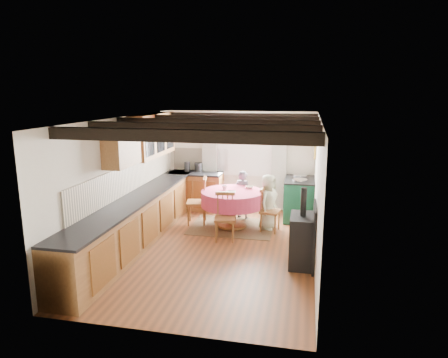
% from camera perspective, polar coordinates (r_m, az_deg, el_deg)
% --- Properties ---
extents(floor, '(3.60, 5.50, 0.00)m').
position_cam_1_polar(floor, '(7.63, -1.25, -9.74)').
color(floor, brown).
rests_on(floor, ground).
extents(ceiling, '(3.60, 5.50, 0.00)m').
position_cam_1_polar(ceiling, '(7.08, -1.34, 8.56)').
color(ceiling, white).
rests_on(ceiling, ground).
extents(wall_back, '(3.60, 0.00, 2.40)m').
position_cam_1_polar(wall_back, '(9.91, 2.31, 2.64)').
color(wall_back, silver).
rests_on(wall_back, ground).
extents(wall_front, '(3.60, 0.00, 2.40)m').
position_cam_1_polar(wall_front, '(4.73, -8.91, -8.41)').
color(wall_front, silver).
rests_on(wall_front, ground).
extents(wall_left, '(0.00, 5.50, 2.40)m').
position_cam_1_polar(wall_left, '(7.86, -14.19, -0.29)').
color(wall_left, silver).
rests_on(wall_left, ground).
extents(wall_right, '(0.00, 5.50, 2.40)m').
position_cam_1_polar(wall_right, '(7.08, 13.05, -1.59)').
color(wall_right, silver).
rests_on(wall_right, ground).
extents(beam_a, '(3.60, 0.16, 0.16)m').
position_cam_1_polar(beam_a, '(5.17, -6.39, 6.09)').
color(beam_a, black).
rests_on(beam_a, ceiling).
extents(beam_b, '(3.60, 0.16, 0.16)m').
position_cam_1_polar(beam_b, '(6.12, -3.47, 7.11)').
color(beam_b, black).
rests_on(beam_b, ceiling).
extents(beam_c, '(3.60, 0.16, 0.16)m').
position_cam_1_polar(beam_c, '(7.09, -1.33, 7.83)').
color(beam_c, black).
rests_on(beam_c, ceiling).
extents(beam_d, '(3.60, 0.16, 0.16)m').
position_cam_1_polar(beam_d, '(8.06, 0.29, 8.38)').
color(beam_d, black).
rests_on(beam_d, ceiling).
extents(beam_e, '(3.60, 0.16, 0.16)m').
position_cam_1_polar(beam_e, '(9.04, 1.57, 8.80)').
color(beam_e, black).
rests_on(beam_e, ceiling).
extents(splash_left, '(0.02, 4.50, 0.55)m').
position_cam_1_polar(splash_left, '(8.11, -13.14, 0.16)').
color(splash_left, beige).
rests_on(splash_left, wall_left).
extents(splash_back, '(1.40, 0.02, 0.55)m').
position_cam_1_polar(splash_back, '(10.10, -3.32, 2.81)').
color(splash_back, beige).
rests_on(splash_back, wall_back).
extents(base_cabinet_left, '(0.60, 5.30, 0.88)m').
position_cam_1_polar(base_cabinet_left, '(7.93, -11.94, -5.76)').
color(base_cabinet_left, '#976435').
rests_on(base_cabinet_left, floor).
extents(base_cabinet_back, '(1.30, 0.60, 0.88)m').
position_cam_1_polar(base_cabinet_back, '(10.00, -3.96, -1.74)').
color(base_cabinet_back, '#976435').
rests_on(base_cabinet_back, floor).
extents(worktop_left, '(0.64, 5.30, 0.04)m').
position_cam_1_polar(worktop_left, '(7.79, -11.95, -2.55)').
color(worktop_left, black).
rests_on(worktop_left, base_cabinet_left).
extents(worktop_back, '(1.30, 0.64, 0.04)m').
position_cam_1_polar(worktop_back, '(9.88, -4.03, 0.82)').
color(worktop_back, black).
rests_on(worktop_back, base_cabinet_back).
extents(wall_cabinet_glass, '(0.34, 1.80, 0.90)m').
position_cam_1_polar(wall_cabinet_glass, '(8.75, -10.02, 6.14)').
color(wall_cabinet_glass, '#976435').
rests_on(wall_cabinet_glass, wall_left).
extents(wall_cabinet_solid, '(0.34, 0.90, 0.70)m').
position_cam_1_polar(wall_cabinet_solid, '(7.40, -14.29, 4.45)').
color(wall_cabinet_solid, '#976435').
rests_on(wall_cabinet_solid, wall_left).
extents(window_frame, '(1.34, 0.03, 1.54)m').
position_cam_1_polar(window_frame, '(9.82, 2.89, 4.91)').
color(window_frame, white).
rests_on(window_frame, wall_back).
extents(window_pane, '(1.20, 0.01, 1.40)m').
position_cam_1_polar(window_pane, '(9.82, 2.90, 4.91)').
color(window_pane, white).
rests_on(window_pane, wall_back).
extents(curtain_left, '(0.35, 0.10, 2.10)m').
position_cam_1_polar(curtain_left, '(9.98, -2.05, 2.13)').
color(curtain_left, '#B4B9A5').
rests_on(curtain_left, wall_back).
extents(curtain_right, '(0.35, 0.10, 2.10)m').
position_cam_1_polar(curtain_right, '(9.72, 7.74, 1.75)').
color(curtain_right, '#B4B9A5').
rests_on(curtain_right, wall_back).
extents(curtain_rod, '(2.00, 0.03, 0.03)m').
position_cam_1_polar(curtain_rod, '(9.67, 2.85, 8.37)').
color(curtain_rod, black).
rests_on(curtain_rod, wall_back).
extents(wall_picture, '(0.04, 0.50, 0.60)m').
position_cam_1_polar(wall_picture, '(9.26, 12.77, 4.79)').
color(wall_picture, gold).
rests_on(wall_picture, wall_right).
extents(wall_plate, '(0.30, 0.02, 0.30)m').
position_cam_1_polar(wall_plate, '(9.69, 8.47, 5.29)').
color(wall_plate, silver).
rests_on(wall_plate, wall_back).
extents(rug, '(1.75, 1.36, 0.01)m').
position_cam_1_polar(rug, '(8.74, 1.14, -6.76)').
color(rug, '#452E24').
rests_on(rug, floor).
extents(dining_table, '(1.32, 1.32, 0.80)m').
position_cam_1_polar(dining_table, '(8.62, 1.15, -4.30)').
color(dining_table, '#CB3A58').
rests_on(dining_table, floor).
extents(chair_near, '(0.46, 0.48, 0.94)m').
position_cam_1_polar(chair_near, '(7.87, 0.11, -5.39)').
color(chair_near, brown).
rests_on(chair_near, floor).
extents(chair_left, '(0.54, 0.52, 1.04)m').
position_cam_1_polar(chair_left, '(8.84, -3.88, -3.08)').
color(chair_left, brown).
rests_on(chair_left, floor).
extents(chair_right, '(0.47, 0.46, 0.93)m').
position_cam_1_polar(chair_right, '(8.42, 6.56, -4.33)').
color(chair_right, brown).
rests_on(chair_right, floor).
extents(aga_range, '(0.67, 1.03, 0.95)m').
position_cam_1_polar(aga_range, '(9.33, 10.58, -2.75)').
color(aga_range, '#124831').
rests_on(aga_range, floor).
extents(cast_iron_stove, '(0.40, 0.67, 1.34)m').
position_cam_1_polar(cast_iron_stove, '(6.83, 11.03, -6.66)').
color(cast_iron_stove, black).
rests_on(cast_iron_stove, floor).
extents(child_far, '(0.47, 0.39, 1.11)m').
position_cam_1_polar(child_far, '(9.19, 2.66, -2.22)').
color(child_far, '#555663').
rests_on(child_far, floor).
extents(child_right, '(0.54, 0.67, 1.17)m').
position_cam_1_polar(child_right, '(8.54, 6.27, -3.22)').
color(child_right, beige).
rests_on(child_right, floor).
extents(bowl_a, '(0.23, 0.23, 0.05)m').
position_cam_1_polar(bowl_a, '(8.31, 1.00, -1.93)').
color(bowl_a, silver).
rests_on(bowl_a, dining_table).
extents(bowl_b, '(0.24, 0.24, 0.05)m').
position_cam_1_polar(bowl_b, '(8.77, 3.61, -1.17)').
color(bowl_b, silver).
rests_on(bowl_b, dining_table).
extents(cup, '(0.14, 0.14, 0.10)m').
position_cam_1_polar(cup, '(8.63, 0.05, -1.21)').
color(cup, silver).
rests_on(cup, dining_table).
extents(canister_tall, '(0.14, 0.14, 0.24)m').
position_cam_1_polar(canister_tall, '(9.98, -5.23, 1.75)').
color(canister_tall, '#262628').
rests_on(canister_tall, worktop_back).
extents(canister_wide, '(0.20, 0.20, 0.22)m').
position_cam_1_polar(canister_wide, '(9.97, -3.61, 1.69)').
color(canister_wide, '#262628').
rests_on(canister_wide, worktop_back).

